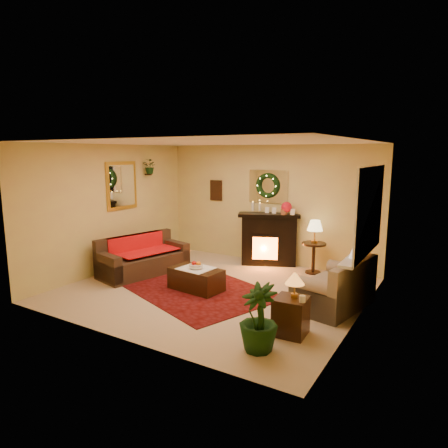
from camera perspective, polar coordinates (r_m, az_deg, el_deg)
The scene contains 31 objects.
floor at distance 7.26m, azimuth -1.44°, elevation -9.39°, with size 5.00×5.00×0.00m, color beige.
ceiling at distance 6.85m, azimuth -1.54°, elevation 11.58°, with size 5.00×5.00×0.00m, color white.
wall_back at distance 8.90m, azimuth 6.33°, elevation 2.79°, with size 5.00×5.00×0.00m, color #EFD88C.
wall_front at distance 5.22m, azimuth -14.91°, elevation -2.67°, with size 5.00×5.00×0.00m, color #EFD88C.
wall_left at distance 8.53m, azimuth -15.80°, elevation 2.16°, with size 4.50×4.50×0.00m, color #EFD88C.
wall_right at distance 6.00m, azimuth 19.09°, elevation -1.26°, with size 4.50×4.50×0.00m, color #EFD88C.
area_rug at distance 7.23m, azimuth -3.57°, elevation -9.45°, with size 2.58×1.93×0.01m, color maroon.
sofa at distance 8.24m, azimuth -11.43°, elevation -4.10°, with size 0.79×1.79×0.77m, color brown.
red_throw at distance 8.36m, azimuth -11.16°, elevation -3.70°, with size 0.79×1.29×0.02m, color #AE3916.
fireplace at distance 8.78m, azimuth 6.44°, elevation -2.27°, with size 1.17×0.37×1.07m, color black.
poinsettia at distance 8.50m, azimuth 8.93°, elevation 2.39°, with size 0.22×0.22×0.22m, color red.
mantel_candle_a at distance 8.85m, azimuth 4.14°, elevation 2.52°, with size 0.06×0.06×0.19m, color white.
mantel_candle_b at distance 8.74m, azimuth 5.15°, elevation 2.42°, with size 0.06×0.06×0.17m, color beige.
mantel_mirror at distance 8.84m, azimuth 6.33°, elevation 5.35°, with size 0.92×0.02×0.72m, color white.
wreath at distance 8.80m, azimuth 6.22°, elevation 5.46°, with size 0.55×0.55×0.11m, color #194719.
wall_art at distance 9.49m, azimuth -1.13°, elevation 4.83°, with size 0.32×0.03×0.48m, color #381E11.
gold_mirror at distance 8.68m, azimuth -14.41°, elevation 5.34°, with size 0.03×0.84×1.00m, color gold.
hanging_plant at distance 9.11m, azimuth -10.47°, elevation 7.09°, with size 0.33×0.28×0.36m, color #194719.
loveseat at distance 6.61m, azimuth 15.47°, elevation -7.92°, with size 0.80×1.38×0.80m, color gray.
window_frame at distance 6.49m, azimuth 20.12°, elevation 1.75°, with size 0.03×1.86×1.36m, color white.
window_glass at distance 6.50m, azimuth 19.99°, elevation 1.77°, with size 0.02×1.70×1.22m, color black.
window_sill at distance 6.64m, azimuth 18.87°, elevation -3.98°, with size 0.22×1.86×0.04m, color white.
mini_tree at distance 6.20m, azimuth 18.36°, elevation -3.31°, with size 0.19×0.19×0.29m, color white.
sill_plant at distance 7.26m, azimuth 20.06°, elevation -1.14°, with size 0.30×0.24×0.54m, color #1C4A1E.
side_table_round at distance 8.35m, azimuth 12.65°, elevation -4.70°, with size 0.49×0.49×0.63m, color #3E2414.
lamp_cream at distance 8.21m, azimuth 12.85°, elevation -0.98°, with size 0.31×0.31×0.48m, color #FFE89B.
end_table_square at distance 5.58m, azimuth 9.53°, elevation -12.74°, with size 0.42×0.42×0.52m, color #4D2E1D.
lamp_tiffany at distance 5.43m, azimuth 10.06°, elevation -8.06°, with size 0.26×0.26×0.38m, color orange.
coffee_table at distance 7.21m, azimuth -3.99°, elevation -7.80°, with size 0.94×0.52×0.40m, color #3B1E12.
fruit_bowl at distance 7.12m, azimuth -4.04°, elevation -6.02°, with size 0.24×0.24×0.05m, color silver.
floor_palm at distance 5.04m, azimuth 4.95°, elevation -12.99°, with size 1.44×1.44×2.57m, color #2A5B30.
Camera 1 is at (3.69, -5.77, 2.42)m, focal length 32.00 mm.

